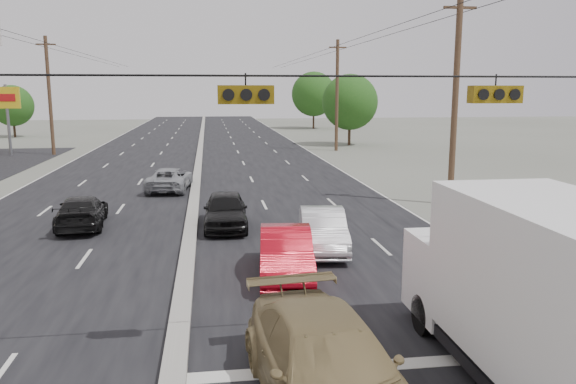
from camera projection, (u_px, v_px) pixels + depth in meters
The scene contains 18 objects.
ground at pixel (175, 369), 11.31m from camera, with size 200.00×200.00×0.00m, color #606356.
road_surface at pixel (198, 168), 40.53m from camera, with size 20.00×160.00×0.02m, color black.
center_median at pixel (198, 166), 40.52m from camera, with size 0.50×160.00×0.20m, color gray.
utility_pole_left_c at pixel (50, 95), 47.63m from camera, with size 1.60×0.30×10.00m.
utility_pole_right_b at pixel (455, 99), 26.74m from camera, with size 1.60×0.30×10.00m.
utility_pole_right_c at pixel (337, 95), 51.09m from camera, with size 1.60×0.30×10.00m.
traffic_signals at pixel (240, 92), 10.52m from camera, with size 25.00×0.30×0.54m.
pole_sign_far at pixel (7, 104), 47.27m from camera, with size 2.20×0.25×6.00m.
tree_left_far at pixel (12, 106), 66.04m from camera, with size 4.80×4.80×6.12m.
tree_right_mid at pixel (350, 102), 56.44m from camera, with size 5.60×5.60×7.14m.
tree_right_far at pixel (314, 94), 80.82m from camera, with size 6.40×6.40×8.16m.
box_truck at pixel (536, 292), 10.26m from camera, with size 2.63×7.27×3.68m.
tan_sedan at pixel (328, 368), 9.66m from camera, with size 2.28×5.61×1.63m, color olive.
red_sedan at pixel (286, 253), 16.79m from camera, with size 1.52×4.37×1.44m, color red.
queue_car_a at pixel (226, 210), 22.72m from camera, with size 1.72×4.27×1.46m, color black.
queue_car_b at pixel (323, 230), 19.54m from camera, with size 1.51×4.34×1.43m, color silver.
oncoming_near at pixel (82, 212), 22.85m from camera, with size 1.80×4.44×1.29m, color black.
oncoming_far at pixel (170, 179), 31.23m from camera, with size 2.11×4.58×1.27m, color #919397.
Camera 1 is at (0.78, -10.71, 5.54)m, focal length 35.00 mm.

